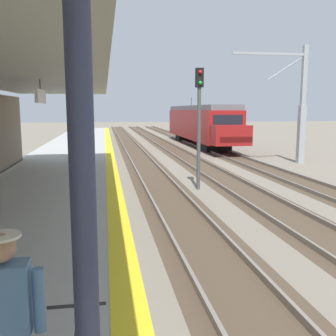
# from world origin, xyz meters

# --- Properties ---
(station_platform) EXTENTS (5.00, 80.00, 0.91)m
(station_platform) POSITION_xyz_m (-2.50, 16.00, 0.45)
(station_platform) COLOR #A8A8A3
(station_platform) RESTS_ON ground
(track_pair_nearest_platform) EXTENTS (2.34, 120.00, 0.16)m
(track_pair_nearest_platform) POSITION_xyz_m (1.90, 20.00, 0.05)
(track_pair_nearest_platform) COLOR #4C3D2D
(track_pair_nearest_platform) RESTS_ON ground
(track_pair_middle) EXTENTS (2.34, 120.00, 0.16)m
(track_pair_middle) POSITION_xyz_m (5.30, 20.00, 0.05)
(track_pair_middle) COLOR #4C3D2D
(track_pair_middle) RESTS_ON ground
(track_pair_far_side) EXTENTS (2.34, 120.00, 0.16)m
(track_pair_far_side) POSITION_xyz_m (8.70, 20.00, 0.05)
(track_pair_far_side) COLOR #4C3D2D
(track_pair_far_side) RESTS_ON ground
(approaching_train) EXTENTS (2.93, 19.60, 4.76)m
(approaching_train) POSITION_xyz_m (8.70, 36.60, 2.18)
(approaching_train) COLOR maroon
(approaching_train) RESTS_ON ground
(commuter_person) EXTENTS (0.59, 0.30, 1.67)m
(commuter_person) POSITION_xyz_m (-1.28, 2.68, 1.84)
(commuter_person) COLOR brown
(commuter_person) RESTS_ON station_platform
(rail_signal_post) EXTENTS (0.32, 0.34, 5.20)m
(rail_signal_post) POSITION_xyz_m (3.49, 15.98, 3.19)
(rail_signal_post) COLOR #4C4C4C
(rail_signal_post) RESTS_ON ground
(catenary_pylon_far_side) EXTENTS (5.00, 0.40, 7.50)m
(catenary_pylon_far_side) POSITION_xyz_m (11.77, 23.09, 3.60)
(catenary_pylon_far_side) COLOR #9EA3A8
(catenary_pylon_far_side) RESTS_ON ground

